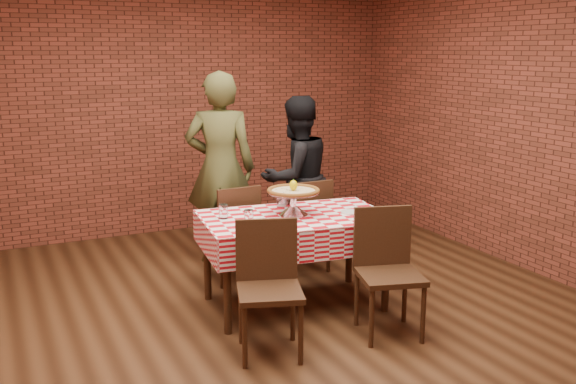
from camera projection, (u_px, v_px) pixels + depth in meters
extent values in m
plane|color=black|center=(272.00, 330.00, 4.81)|extent=(6.00, 6.00, 0.00)
plane|color=brown|center=(161.00, 105.00, 7.14)|extent=(5.50, 0.00, 5.50)
cube|color=#372213|center=(294.00, 261.00, 5.21)|extent=(1.54, 1.03, 0.75)
cylinder|color=beige|center=(293.00, 191.00, 5.12)|extent=(0.45, 0.45, 0.03)
ellipsoid|color=yellow|center=(293.00, 185.00, 5.11)|extent=(0.07, 0.07, 0.08)
cylinder|color=white|center=(249.00, 217.00, 4.86)|extent=(0.08, 0.08, 0.11)
cylinder|color=white|center=(223.00, 211.00, 5.03)|extent=(0.08, 0.08, 0.11)
cylinder|color=white|center=(351.00, 212.00, 5.21)|extent=(0.18, 0.18, 0.01)
cube|color=white|center=(372.00, 214.00, 5.17)|extent=(0.05, 0.04, 0.00)
cube|color=white|center=(376.00, 212.00, 5.24)|extent=(0.06, 0.05, 0.00)
cube|color=silver|center=(283.00, 198.00, 5.40)|extent=(0.14, 0.12, 0.16)
imported|color=#484924|center=(220.00, 168.00, 6.23)|extent=(0.80, 0.68, 1.86)
imported|color=black|center=(296.00, 178.00, 6.37)|extent=(0.88, 0.74, 1.61)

